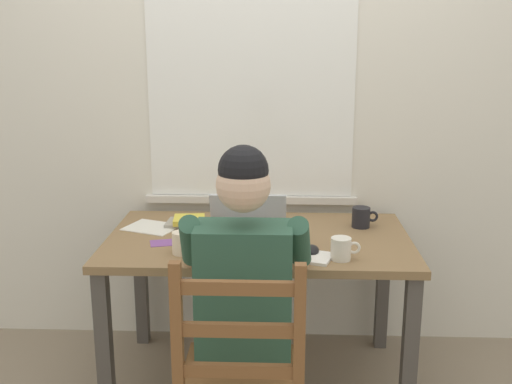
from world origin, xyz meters
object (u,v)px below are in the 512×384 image
seated_person (246,286)px  coffee_mug_dark (361,217)px  laptop (247,236)px  book_stack_main (188,222)px  computer_mouse (312,250)px  desk (259,256)px  landscape_photo_print (165,243)px  coffee_mug_spare (182,243)px  wooden_chair (241,379)px  coffee_mug_white (342,249)px

seated_person → coffee_mug_dark: (0.51, 0.63, 0.09)m
laptop → book_stack_main: (-0.29, 0.29, -0.03)m
computer_mouse → book_stack_main: (-0.56, 0.36, 0.00)m
desk → book_stack_main: size_ratio=6.57×
seated_person → laptop: (-0.01, 0.33, 0.09)m
seated_person → landscape_photo_print: 0.53m
coffee_mug_spare → computer_mouse: bearing=1.9°
computer_mouse → coffee_mug_spare: coffee_mug_spare is taller
wooden_chair → coffee_mug_spare: 0.66m
coffee_mug_dark → laptop: bearing=-149.7°
desk → wooden_chair: 0.77m
laptop → computer_mouse: 0.28m
laptop → coffee_mug_white: 0.41m
coffee_mug_white → book_stack_main: coffee_mug_white is taller
computer_mouse → book_stack_main: size_ratio=0.49×
seated_person → landscape_photo_print: (-0.37, 0.37, 0.04)m
wooden_chair → book_stack_main: (-0.31, 0.90, 0.28)m
desk → book_stack_main: (-0.34, 0.15, 0.11)m
computer_mouse → coffee_mug_white: (0.12, -0.06, 0.03)m
desk → book_stack_main: 0.39m
desk → computer_mouse: computer_mouse is taller
desk → coffee_mug_spare: bearing=-143.3°
laptop → book_stack_main: bearing=135.1°
desk → coffee_mug_spare: size_ratio=11.54×
wooden_chair → computer_mouse: wooden_chair is taller
desk → coffee_mug_dark: 0.52m
desk → laptop: laptop is taller
desk → coffee_mug_spare: coffee_mug_spare is taller
book_stack_main → coffee_mug_spare: bearing=-85.2°
desk → coffee_mug_white: coffee_mug_white is taller
desk → coffee_mug_dark: (0.48, 0.16, 0.14)m
desk → computer_mouse: size_ratio=13.49×
landscape_photo_print → coffee_mug_dark: bearing=2.5°
computer_mouse → coffee_mug_white: bearing=-28.0°
desk → computer_mouse: 0.33m
seated_person → landscape_photo_print: bearing=134.9°
coffee_mug_white → coffee_mug_spare: 0.65m
laptop → coffee_mug_dark: (0.52, 0.30, -0.00)m
wooden_chair → computer_mouse: bearing=64.3°
coffee_mug_white → coffee_mug_spare: coffee_mug_spare is taller
wooden_chair → book_stack_main: size_ratio=4.49×
coffee_mug_spare → landscape_photo_print: size_ratio=0.90×
book_stack_main → landscape_photo_print: 0.26m
wooden_chair → computer_mouse: size_ratio=9.22×
laptop → landscape_photo_print: bearing=173.5°
laptop → landscape_photo_print: size_ratio=2.54×
coffee_mug_spare → book_stack_main: size_ratio=0.57×
book_stack_main → wooden_chair: bearing=-71.3°
computer_mouse → coffee_mug_white: coffee_mug_white is taller
seated_person → coffee_mug_dark: 0.82m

